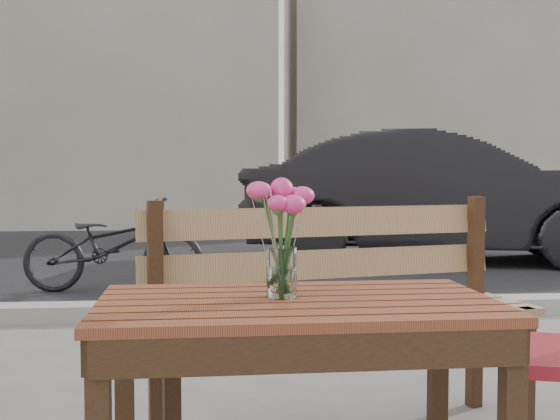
% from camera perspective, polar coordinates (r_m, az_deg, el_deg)
% --- Properties ---
extents(street, '(30.00, 8.12, 0.12)m').
position_cam_1_polar(street, '(7.21, -2.80, -5.16)').
color(street, black).
rests_on(street, ground).
extents(backdrop_buildings, '(15.50, 4.00, 8.00)m').
position_cam_1_polar(backdrop_buildings, '(16.67, -3.61, 11.79)').
color(backdrop_buildings, gray).
rests_on(backdrop_buildings, ground).
extents(main_table, '(1.14, 0.68, 0.69)m').
position_cam_1_polar(main_table, '(2.04, 1.38, -10.43)').
color(main_table, '#5F2619').
rests_on(main_table, ground).
extents(main_bench, '(1.63, 0.81, 0.97)m').
position_cam_1_polar(main_bench, '(2.87, 4.54, -6.33)').
color(main_bench, '#8E6C49').
rests_on(main_bench, ground).
extents(main_vase, '(0.19, 0.19, 0.34)m').
position_cam_1_polar(main_vase, '(2.02, 0.13, -1.09)').
color(main_vase, white).
rests_on(main_vase, main_table).
extents(parked_car, '(4.94, 2.73, 1.54)m').
position_cam_1_polar(parked_car, '(8.67, 12.90, 1.06)').
color(parked_car, black).
rests_on(parked_car, ground).
extents(bicycle, '(1.63, 0.67, 0.84)m').
position_cam_1_polar(bicycle, '(6.38, -13.39, -2.79)').
color(bicycle, black).
rests_on(bicycle, ground).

